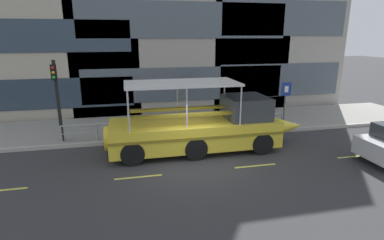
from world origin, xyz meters
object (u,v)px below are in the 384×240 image
duck_tour_boat (205,127)px  traffic_light_pole (57,93)px  pedestrian_near_bow (246,106)px  parking_sign (286,96)px

duck_tour_boat → traffic_light_pole: bearing=162.4°
traffic_light_pole → pedestrian_near_bow: (10.12, 1.11, -1.38)m
traffic_light_pole → duck_tour_boat: 7.25m
parking_sign → pedestrian_near_bow: (-2.01, 0.86, -0.67)m
traffic_light_pole → parking_sign: 12.16m
parking_sign → pedestrian_near_bow: bearing=156.9°
traffic_light_pole → duck_tour_boat: size_ratio=0.41×
traffic_light_pole → pedestrian_near_bow: bearing=6.3°
duck_tour_boat → pedestrian_near_bow: duck_tour_boat is taller
duck_tour_boat → pedestrian_near_bow: (3.36, 3.25, 0.13)m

